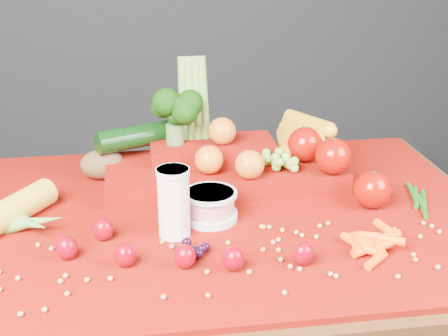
{
  "coord_description": "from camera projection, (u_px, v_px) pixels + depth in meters",
  "views": [
    {
      "loc": [
        -0.17,
        -1.12,
        1.32
      ],
      "look_at": [
        0.0,
        0.02,
        0.85
      ],
      "focal_mm": 50.0,
      "sensor_mm": 36.0,
      "label": 1
    }
  ],
  "objects": [
    {
      "name": "table",
      "position": [
        225.0,
        258.0,
        1.3
      ],
      "size": [
        1.1,
        0.8,
        0.75
      ],
      "color": "#321F0B",
      "rests_on": "ground"
    },
    {
      "name": "red_cloth",
      "position": [
        225.0,
        215.0,
        1.26
      ],
      "size": [
        1.05,
        0.75,
        0.01
      ],
      "primitive_type": "cube",
      "color": "#750803",
      "rests_on": "table"
    },
    {
      "name": "milk_glass",
      "position": [
        174.0,
        200.0,
        1.14
      ],
      "size": [
        0.06,
        0.06,
        0.13
      ],
      "rotation": [
        0.0,
        0.0,
        0.25
      ],
      "color": "white",
      "rests_on": "red_cloth"
    },
    {
      "name": "yogurt_bowl",
      "position": [
        210.0,
        205.0,
        1.22
      ],
      "size": [
        0.11,
        0.11,
        0.06
      ],
      "rotation": [
        0.0,
        0.0,
        -0.27
      ],
      "color": "silver",
      "rests_on": "red_cloth"
    },
    {
      "name": "strawberry_scatter",
      "position": [
        168.0,
        248.0,
        1.07
      ],
      "size": [
        0.44,
        0.18,
        0.05
      ],
      "color": "#8D000E",
      "rests_on": "red_cloth"
    },
    {
      "name": "dark_grape_cluster",
      "position": [
        196.0,
        248.0,
        1.1
      ],
      "size": [
        0.06,
        0.05,
        0.03
      ],
      "primitive_type": null,
      "color": "black",
      "rests_on": "red_cloth"
    },
    {
      "name": "soybean_scatter",
      "position": [
        243.0,
        261.0,
        1.07
      ],
      "size": [
        0.84,
        0.24,
        0.01
      ],
      "primitive_type": null,
      "color": "tan",
      "rests_on": "red_cloth"
    },
    {
      "name": "corn_ear",
      "position": [
        24.0,
        218.0,
        1.18
      ],
      "size": [
        0.25,
        0.27,
        0.06
      ],
      "rotation": [
        0.0,
        0.0,
        0.98
      ],
      "color": "gold",
      "rests_on": "red_cloth"
    },
    {
      "name": "potato",
      "position": [
        103.0,
        164.0,
        1.41
      ],
      "size": [
        0.1,
        0.07,
        0.07
      ],
      "primitive_type": "ellipsoid",
      "color": "#51361F",
      "rests_on": "red_cloth"
    },
    {
      "name": "baby_carrot_pile",
      "position": [
        375.0,
        245.0,
        1.1
      ],
      "size": [
        0.18,
        0.18,
        0.03
      ],
      "primitive_type": null,
      "color": "#F25608",
      "rests_on": "red_cloth"
    },
    {
      "name": "green_bean_pile",
      "position": [
        417.0,
        199.0,
        1.3
      ],
      "size": [
        0.14,
        0.12,
        0.01
      ],
      "primitive_type": null,
      "color": "#155413",
      "rests_on": "red_cloth"
    },
    {
      "name": "produce_mound",
      "position": [
        234.0,
        157.0,
        1.38
      ],
      "size": [
        0.6,
        0.37,
        0.27
      ],
      "color": "#750803",
      "rests_on": "red_cloth"
    }
  ]
}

